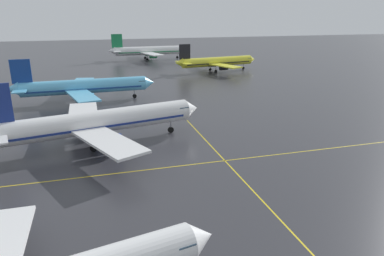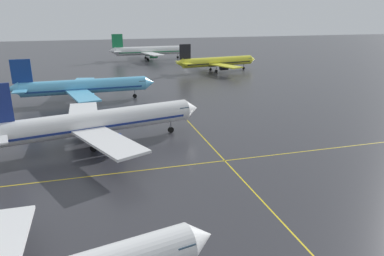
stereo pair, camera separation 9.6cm
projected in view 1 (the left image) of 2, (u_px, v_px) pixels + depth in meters
name	position (u px, v px, depth m)	size (l,w,h in m)	color
airliner_second_row	(97.00, 122.00, 60.16)	(38.46, 32.66, 12.03)	white
airliner_third_row	(83.00, 87.00, 89.96)	(36.29, 31.34, 11.30)	#5BB7E5
airliner_far_left_stand	(216.00, 62.00, 136.36)	(34.56, 29.54, 10.75)	yellow
airliner_far_right_stand	(149.00, 51.00, 170.09)	(39.30, 33.92, 12.23)	white
taxiway_markings	(287.00, 227.00, 37.88)	(153.06, 81.94, 0.01)	yellow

